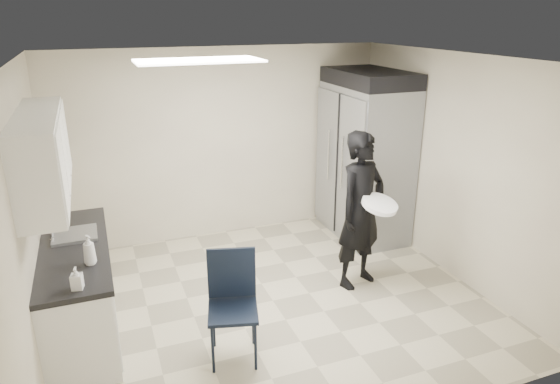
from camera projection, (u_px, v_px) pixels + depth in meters
name	position (u px, v px, depth m)	size (l,w,h in m)	color
floor	(273.00, 301.00, 5.52)	(4.50, 4.50, 0.00)	#BDB495
ceiling	(271.00, 59.00, 4.64)	(4.50, 4.50, 0.00)	white
back_wall	(222.00, 144.00, 6.83)	(4.50, 4.50, 0.00)	beige
left_wall	(29.00, 221.00, 4.32)	(4.00, 4.00, 0.00)	beige
right_wall	(453.00, 167.00, 5.83)	(4.00, 4.00, 0.00)	beige
ceiling_panel	(199.00, 61.00, 4.80)	(1.20, 0.60, 0.02)	white
lower_counter	(79.00, 291.00, 4.90)	(0.60, 1.90, 0.86)	silver
countertop	(73.00, 249.00, 4.74)	(0.64, 1.95, 0.05)	black
sink	(75.00, 240.00, 4.97)	(0.42, 0.40, 0.14)	gray
faucet	(51.00, 229.00, 4.85)	(0.02, 0.02, 0.24)	silver
upper_cabinets	(42.00, 155.00, 4.38)	(0.35, 1.80, 0.75)	silver
towel_dispenser	(46.00, 147.00, 5.44)	(0.22, 0.30, 0.35)	black
notice_sticker_left	(32.00, 225.00, 4.44)	(0.00, 0.12, 0.07)	yellow
notice_sticker_right	(35.00, 221.00, 4.63)	(0.00, 0.12, 0.07)	yellow
commercial_fridge	(365.00, 162.00, 6.90)	(0.80, 1.35, 2.10)	gray
fridge_compressor	(370.00, 78.00, 6.51)	(0.80, 1.35, 0.20)	black
folding_chair	(233.00, 311.00, 4.45)	(0.44, 0.44, 0.99)	black
man_tuxedo	(361.00, 211.00, 5.60)	(0.67, 0.44, 1.82)	black
bucket_lid	(380.00, 204.00, 5.37)	(0.39, 0.39, 0.05)	silver
soap_bottle_a	(89.00, 250.00, 4.37)	(0.11, 0.11, 0.28)	white
soap_bottle_b	(76.00, 278.00, 3.99)	(0.09, 0.09, 0.19)	#9F9FAA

